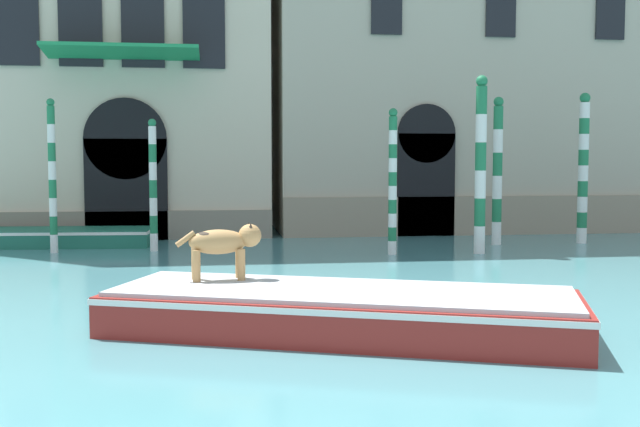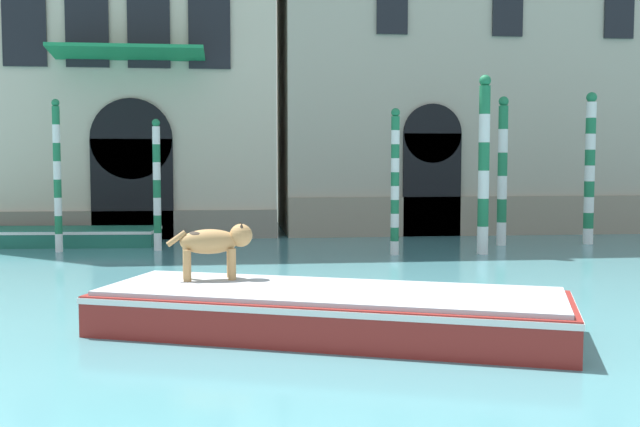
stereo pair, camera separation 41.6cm
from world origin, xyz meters
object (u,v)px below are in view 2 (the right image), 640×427
mooring_pole_1 (157,184)px  mooring_pole_5 (57,175)px  dog_on_deck (215,242)px  mooring_pole_4 (395,181)px  mooring_pole_2 (484,164)px  mooring_pole_0 (502,170)px  boat_foreground (329,310)px  mooring_pole_3 (590,168)px  boat_moored_near_palazzo (60,236)px

mooring_pole_1 → mooring_pole_5: (-2.51, -0.02, 0.25)m
dog_on_deck → mooring_pole_4: 8.39m
dog_on_deck → mooring_pole_4: bearing=53.8°
dog_on_deck → mooring_pole_1: 8.95m
mooring_pole_2 → mooring_pole_5: bearing=171.2°
mooring_pole_0 → mooring_pole_2: mooring_pole_2 is taller
boat_foreground → mooring_pole_0: 11.79m
mooring_pole_1 → mooring_pole_3: (11.96, 0.17, 0.42)m
mooring_pole_3 → mooring_pole_5: size_ratio=1.08×
mooring_pole_5 → mooring_pole_0: bearing=0.7°
mooring_pole_4 → dog_on_deck: bearing=-120.7°
mooring_pole_2 → mooring_pole_3: 4.15m
boat_moored_near_palazzo → mooring_pole_1: bearing=-24.8°
dog_on_deck → mooring_pole_3: (10.22, 8.93, 0.98)m
mooring_pole_2 → mooring_pole_5: 10.90m
boat_foreground → mooring_pole_5: size_ratio=1.73×
boat_foreground → mooring_pole_5: bearing=141.6°
dog_on_deck → boat_moored_near_palazzo: dog_on_deck is taller
mooring_pole_3 → mooring_pole_4: mooring_pole_3 is taller
boat_foreground → dog_on_deck: (-1.58, 1.04, 0.84)m
boat_moored_near_palazzo → mooring_pole_3: mooring_pole_3 is taller
mooring_pole_1 → mooring_pole_2: bearing=-11.5°
mooring_pole_0 → mooring_pole_4: bearing=-153.4°
mooring_pole_2 → mooring_pole_5: mooring_pole_2 is taller
mooring_pole_0 → mooring_pole_5: bearing=-179.3°
dog_on_deck → mooring_pole_0: size_ratio=0.31×
mooring_pole_1 → mooring_pole_2: (8.25, -1.69, 0.53)m
mooring_pole_5 → mooring_pole_3: bearing=0.7°
mooring_pole_1 → boat_foreground: bearing=-71.3°
mooring_pole_3 → mooring_pole_5: bearing=-179.3°
boat_moored_near_palazzo → mooring_pole_3: size_ratio=1.28×
mooring_pole_2 → mooring_pole_4: (-2.24, 0.12, -0.42)m
mooring_pole_1 → boat_moored_near_palazzo: bearing=151.1°
boat_foreground → mooring_pole_3: bearing=69.9°
mooring_pole_0 → mooring_pole_1: (-9.41, -0.14, -0.35)m
mooring_pole_3 → mooring_pole_4: size_ratio=1.16×
boat_moored_near_palazzo → mooring_pole_0: size_ratio=1.33×
mooring_pole_0 → boat_moored_near_palazzo: bearing=173.4°
mooring_pole_1 → mooring_pole_2: mooring_pole_2 is taller
boat_moored_near_palazzo → mooring_pole_3: 14.99m
mooring_pole_4 → mooring_pole_1: bearing=165.4°
boat_moored_near_palazzo → mooring_pole_2: mooring_pole_2 is taller
boat_moored_near_palazzo → mooring_pole_0: (12.25, -1.42, 1.83)m
boat_moored_near_palazzo → mooring_pole_2: bearing=-12.3°
mooring_pole_1 → mooring_pole_0: bearing=0.8°
mooring_pole_0 → boat_foreground: bearing=-121.5°
mooring_pole_1 → mooring_pole_5: 2.53m
boat_foreground → boat_moored_near_palazzo: bearing=139.3°
boat_foreground → mooring_pole_1: 10.45m
mooring_pole_0 → mooring_pole_3: size_ratio=0.97×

